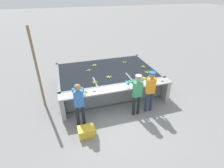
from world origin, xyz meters
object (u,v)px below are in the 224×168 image
(worker_0, at_px, (79,101))
(banana_bunch_floating_1, at_px, (125,62))
(crate, at_px, (86,132))
(worker_2, at_px, (150,88))
(banana_bunch_floating_0, at_px, (89,70))
(support_post_left, at_px, (37,70))
(worker_1, at_px, (137,91))
(knife_1, at_px, (96,91))
(knife_0, at_px, (164,81))
(banana_bunch_ledge_0, at_px, (84,92))
(banana_bunch_floating_4, at_px, (147,72))
(banana_bunch_floating_2, at_px, (95,82))
(banana_bunch_floating_3, at_px, (95,65))
(banana_bunch_floating_5, at_px, (109,77))
(banana_bunch_floating_6, at_px, (143,67))

(worker_0, bearing_deg, banana_bunch_floating_1, 46.57)
(crate, bearing_deg, worker_2, 14.03)
(banana_bunch_floating_0, height_order, support_post_left, support_post_left)
(worker_1, relative_size, crate, 3.03)
(worker_2, height_order, knife_1, worker_2)
(knife_0, xyz_separation_m, support_post_left, (-4.78, 1.14, 0.65))
(banana_bunch_floating_1, height_order, banana_bunch_ledge_0, banana_bunch_ledge_0)
(banana_bunch_floating_4, distance_m, banana_bunch_ledge_0, 3.10)
(support_post_left, bearing_deg, banana_bunch_floating_2, -11.98)
(banana_bunch_floating_1, bearing_deg, banana_bunch_floating_0, -167.03)
(worker_2, relative_size, banana_bunch_floating_4, 5.97)
(banana_bunch_floating_1, distance_m, banana_bunch_ledge_0, 3.32)
(worker_2, distance_m, banana_bunch_floating_4, 1.51)
(worker_1, xyz_separation_m, worker_2, (0.55, 0.06, 0.01))
(banana_bunch_ledge_0, bearing_deg, banana_bunch_floating_1, 42.82)
(worker_0, xyz_separation_m, banana_bunch_floating_4, (3.23, 1.43, -0.04))
(worker_2, height_order, banana_bunch_floating_3, worker_2)
(crate, bearing_deg, banana_bunch_floating_5, 56.49)
(worker_1, distance_m, worker_2, 0.56)
(banana_bunch_floating_2, distance_m, support_post_left, 2.21)
(worker_0, xyz_separation_m, banana_bunch_floating_1, (2.68, 2.84, -0.04))
(worker_1, distance_m, knife_0, 1.51)
(banana_bunch_floating_0, xyz_separation_m, support_post_left, (-2.05, -0.76, 0.65))
(banana_bunch_floating_1, bearing_deg, banana_bunch_ledge_0, -137.18)
(worker_2, relative_size, knife_0, 4.79)
(worker_0, relative_size, crate, 3.01)
(worker_0, bearing_deg, banana_bunch_floating_4, 23.82)
(knife_1, height_order, support_post_left, support_post_left)
(banana_bunch_floating_0, relative_size, knife_0, 0.80)
(banana_bunch_floating_1, bearing_deg, knife_0, -70.84)
(banana_bunch_floating_4, bearing_deg, knife_1, -160.45)
(knife_0, xyz_separation_m, crate, (-3.41, -1.08, -0.78))
(banana_bunch_floating_5, distance_m, crate, 2.62)
(knife_1, xyz_separation_m, crate, (-0.61, -1.12, -0.78))
(worker_2, distance_m, banana_bunch_floating_0, 3.00)
(banana_bunch_floating_2, bearing_deg, worker_2, -32.02)
(worker_2, distance_m, banana_bunch_floating_5, 1.86)
(worker_1, height_order, banana_bunch_floating_3, worker_1)
(worker_1, distance_m, crate, 2.24)
(banana_bunch_floating_5, bearing_deg, banana_bunch_floating_0, 126.95)
(banana_bunch_floating_5, height_order, knife_1, banana_bunch_floating_5)
(worker_2, bearing_deg, banana_bunch_ledge_0, 167.21)
(banana_bunch_floating_2, xyz_separation_m, banana_bunch_floating_5, (0.67, 0.29, 0.00))
(banana_bunch_floating_4, relative_size, knife_0, 0.80)
(banana_bunch_floating_5, distance_m, support_post_left, 2.82)
(banana_bunch_floating_2, bearing_deg, banana_bunch_floating_5, 23.22)
(crate, bearing_deg, banana_bunch_ledge_0, 82.08)
(worker_2, xyz_separation_m, knife_0, (0.87, 0.45, -0.08))
(banana_bunch_floating_6, bearing_deg, banana_bunch_floating_3, 158.90)
(worker_0, distance_m, crate, 1.02)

